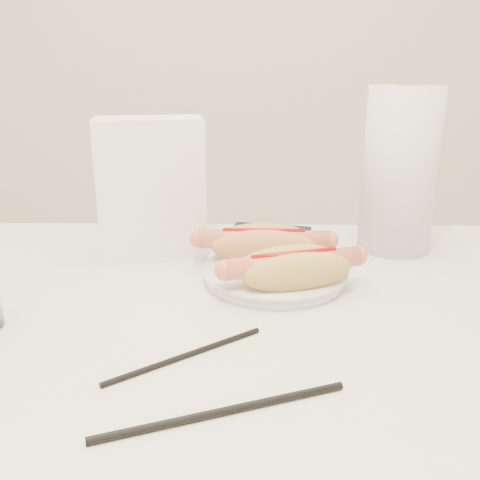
{
  "coord_description": "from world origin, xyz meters",
  "views": [
    {
      "loc": [
        0.09,
        -0.61,
        1.05
      ],
      "look_at": [
        0.07,
        0.09,
        0.82
      ],
      "focal_mm": 39.29,
      "sensor_mm": 36.0,
      "label": 1
    }
  ],
  "objects_px": {
    "table": "(183,353)",
    "hotdog_left": "(264,245)",
    "paper_towel_roll": "(400,171)",
    "plate": "(274,276)",
    "hotdog_right": "(293,268)",
    "napkin_box": "(152,188)"
  },
  "relations": [
    {
      "from": "table",
      "to": "hotdog_left",
      "type": "distance_m",
      "value": 0.21
    },
    {
      "from": "paper_towel_roll",
      "to": "table",
      "type": "bearing_deg",
      "value": -142.27
    },
    {
      "from": "plate",
      "to": "paper_towel_roll",
      "type": "height_order",
      "value": "paper_towel_roll"
    },
    {
      "from": "hotdog_left",
      "to": "hotdog_right",
      "type": "bearing_deg",
      "value": -68.07
    },
    {
      "from": "table",
      "to": "hotdog_right",
      "type": "height_order",
      "value": "hotdog_right"
    },
    {
      "from": "table",
      "to": "hotdog_right",
      "type": "distance_m",
      "value": 0.18
    },
    {
      "from": "napkin_box",
      "to": "paper_towel_roll",
      "type": "bearing_deg",
      "value": -6.34
    },
    {
      "from": "table",
      "to": "paper_towel_roll",
      "type": "distance_m",
      "value": 0.47
    },
    {
      "from": "table",
      "to": "hotdog_left",
      "type": "height_order",
      "value": "hotdog_left"
    },
    {
      "from": "table",
      "to": "hotdog_left",
      "type": "relative_size",
      "value": 6.08
    },
    {
      "from": "hotdog_right",
      "to": "napkin_box",
      "type": "xyz_separation_m",
      "value": [
        -0.22,
        0.17,
        0.07
      ]
    },
    {
      "from": "hotdog_left",
      "to": "plate",
      "type": "bearing_deg",
      "value": -70.09
    },
    {
      "from": "hotdog_right",
      "to": "paper_towel_roll",
      "type": "distance_m",
      "value": 0.3
    },
    {
      "from": "hotdog_left",
      "to": "hotdog_right",
      "type": "height_order",
      "value": "hotdog_left"
    },
    {
      "from": "napkin_box",
      "to": "paper_towel_roll",
      "type": "relative_size",
      "value": 0.83
    },
    {
      "from": "table",
      "to": "hotdog_right",
      "type": "xyz_separation_m",
      "value": [
        0.15,
        0.05,
        0.1
      ]
    },
    {
      "from": "paper_towel_roll",
      "to": "hotdog_right",
      "type": "bearing_deg",
      "value": -132.25
    },
    {
      "from": "paper_towel_roll",
      "to": "plate",
      "type": "bearing_deg",
      "value": -143.97
    },
    {
      "from": "plate",
      "to": "paper_towel_roll",
      "type": "relative_size",
      "value": 0.75
    },
    {
      "from": "plate",
      "to": "hotdog_left",
      "type": "height_order",
      "value": "hotdog_left"
    },
    {
      "from": "hotdog_right",
      "to": "napkin_box",
      "type": "relative_size",
      "value": 0.85
    },
    {
      "from": "hotdog_left",
      "to": "hotdog_right",
      "type": "relative_size",
      "value": 1.04
    }
  ]
}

